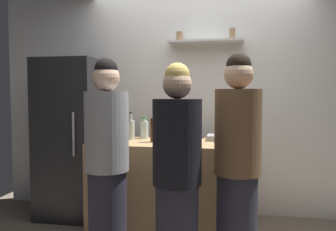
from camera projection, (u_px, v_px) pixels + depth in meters
back_wall_assembly at (199, 100)px, 3.90m from camera, size 4.80×0.32×2.60m
refrigerator at (72, 138)px, 3.78m from camera, size 0.66×0.68×1.75m
counter at (168, 188)px, 3.25m from camera, size 1.42×0.72×0.92m
baking_pan at (225, 138)px, 3.31m from camera, size 0.34×0.24×0.05m
utensil_holder at (192, 135)px, 3.23m from camera, size 0.09×0.09×0.22m
wine_bottle_amber_glass at (154, 129)px, 3.19m from camera, size 0.07×0.07×0.32m
wine_bottle_pale_glass at (131, 129)px, 3.35m from camera, size 0.07×0.07×0.28m
water_bottle_plastic at (144, 129)px, 3.43m from camera, size 0.08×0.08×0.22m
person_blonde at (177, 180)px, 2.32m from camera, size 0.34×0.34×1.58m
person_grey_hoodie at (107, 166)px, 2.61m from camera, size 0.34×0.34×1.65m
person_brown_jacket at (237, 169)px, 2.46m from camera, size 0.34×0.34×1.66m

